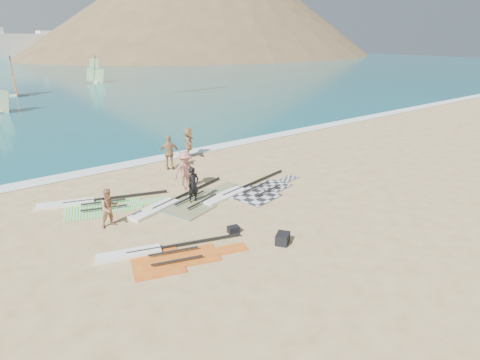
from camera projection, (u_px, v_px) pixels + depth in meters
ground at (280, 242)px, 14.67m from camera, size 300.00×300.00×0.00m
surf_line at (137, 163)px, 23.77m from camera, size 300.00×1.20×0.04m
headland_main at (210, 55)px, 160.33m from camera, size 143.00×143.00×45.00m
headland_minor at (260, 53)px, 188.09m from camera, size 70.00×70.00×28.00m
rig_grey at (248, 191)px, 19.30m from camera, size 6.08×3.01×0.20m
rig_green at (93, 205)px, 17.76m from camera, size 5.54×3.24×0.20m
rig_orange at (181, 203)px, 17.97m from camera, size 6.09×3.46×0.20m
rig_red at (161, 255)px, 13.67m from camera, size 5.00×2.85×0.20m
gear_bag_near at (283, 239)px, 14.50m from camera, size 0.75×0.70×0.38m
gear_bag_far at (233, 229)px, 15.33m from camera, size 0.48×0.38×0.26m
person_wetsuit at (193, 185)px, 17.86m from camera, size 0.66×0.48×1.68m
beachgoer_left at (109, 208)px, 15.61m from camera, size 0.77×0.60×1.58m
beachgoer_mid at (186, 171)px, 19.39m from camera, size 1.27×0.75×1.94m
beachgoer_back at (169, 153)px, 22.32m from camera, size 1.23×1.05×1.97m
beachgoer_right at (188, 142)px, 24.67m from camera, size 1.40×1.78×1.89m
windsurfer_centre at (15, 85)px, 50.17m from camera, size 2.79×3.33×4.98m
windsurfer_right at (95, 75)px, 64.70m from camera, size 2.61×2.42×4.31m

